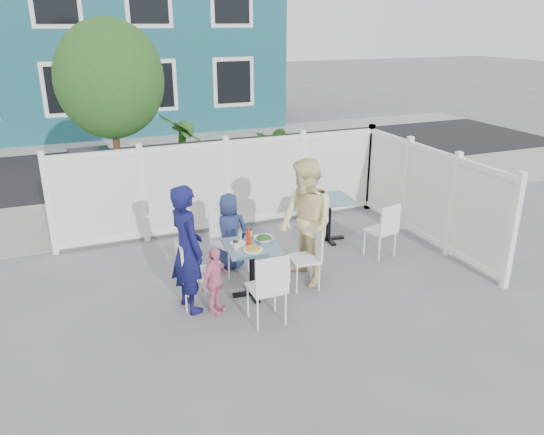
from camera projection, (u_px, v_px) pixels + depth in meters
name	position (u px, v px, depth m)	size (l,w,h in m)	color
ground	(274.00, 288.00, 7.43)	(80.00, 80.00, 0.00)	slate
near_sidewalk	(202.00, 205.00, 10.72)	(24.00, 2.60, 0.01)	gray
street	(165.00, 163.00, 13.93)	(24.00, 5.00, 0.01)	black
far_sidewalk	(145.00, 140.00, 16.62)	(24.00, 1.60, 0.01)	gray
building	(107.00, 36.00, 18.34)	(11.00, 6.00, 6.00)	#155B5E
fence_back	(227.00, 187.00, 9.27)	(5.86, 0.08, 1.60)	white
fence_right	(428.00, 197.00, 8.74)	(0.08, 3.66, 1.60)	white
tree	(110.00, 80.00, 8.82)	(1.80, 1.62, 3.59)	#382316
utility_cabinet	(93.00, 185.00, 9.96)	(0.66, 0.47, 1.23)	gold
potted_shrub_a	(186.00, 169.00, 9.62)	(1.10, 1.10, 1.97)	#1B3F13
potted_shrub_b	(292.00, 172.00, 10.35)	(1.34, 1.16, 1.49)	#1B3F13
main_table	(252.00, 256.00, 7.06)	(0.75, 0.75, 0.73)	#3B6C7A
spare_table	(329.00, 208.00, 8.85)	(0.79, 0.79, 0.75)	#3B6C7A
chair_left	(189.00, 269.00, 6.80)	(0.41, 0.42, 0.90)	white
chair_right	(310.00, 253.00, 7.30)	(0.44, 0.45, 0.88)	white
chair_back	(227.00, 235.00, 7.77)	(0.56, 0.56, 0.96)	white
chair_near	(269.00, 284.00, 6.36)	(0.43, 0.41, 0.94)	white
chair_spare	(385.00, 227.00, 8.21)	(0.48, 0.47, 0.89)	white
man	(187.00, 249.00, 6.63)	(0.61, 0.40, 1.67)	#101245
woman	(306.00, 223.00, 7.31)	(0.87, 0.68, 1.79)	#EDD352
boy	(229.00, 231.00, 7.87)	(0.57, 0.37, 1.16)	navy
toddler	(215.00, 281.00, 6.66)	(0.52, 0.22, 0.89)	pink
plate_main	(253.00, 250.00, 6.83)	(0.25, 0.25, 0.02)	white
plate_side	(238.00, 243.00, 7.04)	(0.21, 0.21, 0.01)	white
salad_bowl	(264.00, 239.00, 7.09)	(0.26, 0.26, 0.06)	white
coffee_cup_a	(236.00, 246.00, 6.83)	(0.07, 0.07, 0.11)	beige
coffee_cup_b	(249.00, 234.00, 7.19)	(0.08, 0.08, 0.12)	beige
ketchup_bottle	(249.00, 238.00, 6.99)	(0.06, 0.06, 0.19)	red
salt_shaker	(241.00, 237.00, 7.18)	(0.03, 0.03, 0.07)	white
pepper_shaker	(243.00, 235.00, 7.22)	(0.03, 0.03, 0.07)	black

